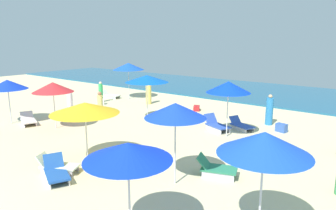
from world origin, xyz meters
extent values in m
cube|color=#1F5C80|center=(0.00, 24.65, 0.06)|extent=(60.00, 10.71, 0.12)
cylinder|color=silver|center=(0.47, 5.77, 0.96)|extent=(0.05, 0.05, 1.91)
cone|color=yellow|center=(0.47, 5.77, 2.11)|extent=(2.47, 2.47, 0.39)
cube|color=silver|center=(0.72, 4.01, 0.10)|extent=(1.07, 0.50, 0.20)
cube|color=silver|center=(0.94, 4.52, 0.10)|extent=(1.07, 0.50, 0.20)
cube|color=#1E4DA1|center=(0.83, 4.26, 0.23)|extent=(1.44, 1.12, 0.06)
cube|color=#1E4DA1|center=(0.29, 4.50, 0.46)|extent=(0.59, 0.73, 0.48)
cube|color=silver|center=(0.46, 4.47, 0.10)|extent=(1.05, 0.57, 0.20)
cube|color=silver|center=(0.24, 4.90, 0.10)|extent=(1.05, 0.57, 0.20)
cube|color=#E2EFD0|center=(0.35, 4.69, 0.23)|extent=(1.41, 1.10, 0.06)
cube|color=#E2EFD0|center=(-0.19, 4.42, 0.43)|extent=(0.52, 0.62, 0.41)
cylinder|color=silver|center=(2.97, 11.86, 1.05)|extent=(0.05, 0.05, 2.10)
cone|color=#0B38D5|center=(2.97, 11.86, 2.36)|extent=(2.04, 2.04, 0.52)
cube|color=silver|center=(3.01, 13.08, 0.09)|extent=(1.03, 0.44, 0.19)
cube|color=silver|center=(3.20, 13.57, 0.09)|extent=(1.03, 0.44, 0.19)
cube|color=#3054B5|center=(3.10, 13.33, 0.22)|extent=(1.36, 1.02, 0.06)
cube|color=#3054B5|center=(2.59, 13.53, 0.40)|extent=(0.53, 0.67, 0.39)
cube|color=silver|center=(2.12, 12.11, 0.12)|extent=(1.09, 0.44, 0.25)
cube|color=silver|center=(2.33, 12.65, 0.12)|extent=(1.09, 0.44, 0.25)
cube|color=#3052B0|center=(2.23, 12.38, 0.28)|extent=(1.43, 1.08, 0.06)
cube|color=#3052B0|center=(1.68, 12.59, 0.52)|extent=(0.57, 0.73, 0.50)
cylinder|color=silver|center=(7.19, 5.32, 1.06)|extent=(0.05, 0.05, 2.11)
cone|color=blue|center=(7.19, 5.32, 2.36)|extent=(2.01, 2.01, 0.50)
cylinder|color=silver|center=(-4.60, 7.65, 0.95)|extent=(0.05, 0.05, 1.90)
cone|color=red|center=(-4.60, 7.65, 2.15)|extent=(2.04, 2.04, 0.51)
cylinder|color=silver|center=(-7.40, 6.70, 0.94)|extent=(0.05, 0.05, 1.89)
cone|color=#1133C9|center=(-7.40, 6.70, 2.14)|extent=(2.06, 2.06, 0.51)
cube|color=silver|center=(-6.43, 6.85, 0.10)|extent=(1.08, 0.42, 0.20)
cube|color=silver|center=(-6.24, 7.39, 0.10)|extent=(1.08, 0.42, 0.20)
cube|color=silver|center=(-6.33, 7.12, 0.23)|extent=(1.41, 1.06, 0.06)
cube|color=silver|center=(-6.88, 7.32, 0.41)|extent=(0.57, 0.73, 0.40)
cylinder|color=silver|center=(-7.44, 15.77, 1.11)|extent=(0.05, 0.05, 2.22)
cone|color=blue|center=(-7.44, 15.77, 2.48)|extent=(2.39, 2.39, 0.52)
cube|color=silver|center=(-8.57, 14.74, 0.10)|extent=(1.21, 0.28, 0.19)
cube|color=silver|center=(-8.68, 15.29, 0.10)|extent=(1.21, 0.28, 0.19)
cube|color=#ECE9CB|center=(-8.63, 15.01, 0.22)|extent=(1.46, 0.90, 0.06)
cube|color=#ECE9CB|center=(-9.25, 14.89, 0.40)|extent=(0.48, 0.68, 0.39)
cylinder|color=silver|center=(4.88, 3.57, 0.98)|extent=(0.05, 0.05, 1.96)
cone|color=#0F33DE|center=(4.88, 3.57, 2.16)|extent=(1.95, 1.95, 0.39)
cylinder|color=silver|center=(3.98, 6.46, 1.09)|extent=(0.05, 0.05, 2.17)
cone|color=blue|center=(3.98, 6.46, 2.40)|extent=(1.90, 1.90, 0.46)
cube|color=silver|center=(4.94, 7.50, 0.13)|extent=(1.00, 0.40, 0.26)
cube|color=silver|center=(4.74, 8.04, 0.13)|extent=(1.00, 0.40, 0.26)
cube|color=#2B7F59|center=(4.84, 7.77, 0.29)|extent=(1.33, 1.03, 0.06)
cube|color=#2B7F59|center=(4.34, 7.58, 0.48)|extent=(0.57, 0.73, 0.43)
cylinder|color=silver|center=(-1.86, 11.66, 1.10)|extent=(0.05, 0.05, 2.20)
cone|color=blue|center=(-1.86, 11.66, 2.39)|extent=(2.39, 2.39, 0.39)
cylinder|color=white|center=(-6.64, 9.94, 0.67)|extent=(0.47, 0.47, 1.33)
sphere|color=tan|center=(-6.64, 9.94, 1.43)|extent=(0.23, 0.23, 0.23)
cylinder|color=#F7D765|center=(-4.91, 15.20, 0.69)|extent=(0.52, 0.52, 1.37)
sphere|color=beige|center=(-4.91, 15.20, 1.49)|extent=(0.26, 0.26, 0.26)
cylinder|color=#34B85D|center=(-8.10, 13.55, 0.65)|extent=(0.43, 0.43, 1.31)
sphere|color=beige|center=(-8.10, 13.55, 1.40)|extent=(0.20, 0.20, 0.20)
cylinder|color=#F4D674|center=(-4.34, 10.37, 0.69)|extent=(0.44, 0.44, 1.38)
sphere|color=#9D6C4D|center=(-4.34, 10.37, 1.48)|extent=(0.23, 0.23, 0.23)
cylinder|color=#297ABE|center=(3.79, 15.13, 0.73)|extent=(0.54, 0.54, 1.46)
sphere|color=tan|center=(3.79, 15.13, 1.55)|extent=(0.21, 0.21, 0.21)
cube|color=#355DB2|center=(4.77, 14.21, 0.21)|extent=(0.57, 0.44, 0.42)
cube|color=red|center=(-1.09, 15.54, 0.16)|extent=(0.62, 0.70, 0.31)
cube|color=silver|center=(-7.44, 12.93, 0.20)|extent=(0.58, 0.59, 0.40)
camera|label=1|loc=(9.41, -0.81, 4.51)|focal=32.93mm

